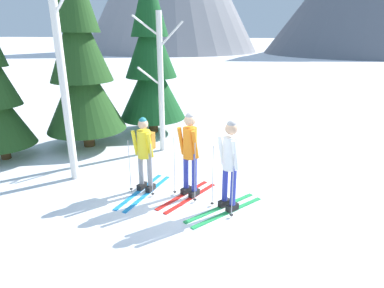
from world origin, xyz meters
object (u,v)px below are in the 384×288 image
(skier_in_yellow, at_px, (145,151))
(pine_tree_near, at_px, (80,61))
(skier_in_white, at_px, (230,162))
(skier_in_orange, at_px, (190,151))
(pine_tree_far, at_px, (151,60))
(birch_tree_tall, at_px, (61,63))
(birch_tree_slender, at_px, (160,82))

(skier_in_yellow, bearing_deg, pine_tree_near, 141.94)
(skier_in_yellow, relative_size, skier_in_white, 1.01)
(skier_in_orange, distance_m, pine_tree_near, 4.66)
(skier_in_white, relative_size, pine_tree_far, 0.34)
(birch_tree_tall, bearing_deg, skier_in_orange, -1.31)
(pine_tree_near, relative_size, birch_tree_slender, 1.45)
(pine_tree_near, relative_size, pine_tree_far, 1.04)
(skier_in_white, height_order, birch_tree_tall, birch_tree_tall)
(skier_in_orange, bearing_deg, skier_in_white, -21.00)
(skier_in_white, distance_m, birch_tree_slender, 3.81)
(skier_in_orange, xyz_separation_m, birch_tree_slender, (-1.55, 2.44, 0.99))
(birch_tree_slender, bearing_deg, skier_in_orange, -57.68)
(skier_in_orange, distance_m, pine_tree_far, 5.00)
(skier_in_orange, height_order, pine_tree_near, pine_tree_near)
(birch_tree_slender, bearing_deg, pine_tree_near, -173.64)
(skier_in_white, relative_size, pine_tree_near, 0.32)
(skier_in_white, xyz_separation_m, birch_tree_tall, (-3.70, 0.40, 1.66))
(pine_tree_far, bearing_deg, pine_tree_near, -124.79)
(skier_in_yellow, xyz_separation_m, skier_in_white, (1.84, -0.30, 0.07))
(skier_in_yellow, bearing_deg, birch_tree_slender, 103.05)
(skier_in_orange, bearing_deg, birch_tree_slender, 122.32)
(birch_tree_tall, height_order, birch_tree_slender, birch_tree_tall)
(skier_in_white, bearing_deg, birch_tree_slender, 131.01)
(skier_in_yellow, relative_size, skier_in_orange, 1.00)
(skier_in_white, height_order, pine_tree_near, pine_tree_near)
(skier_in_yellow, distance_m, birch_tree_slender, 2.76)
(skier_in_orange, height_order, skier_in_white, skier_in_orange)
(skier_in_orange, bearing_deg, skier_in_yellow, -177.94)
(skier_in_yellow, bearing_deg, birch_tree_tall, 176.93)
(skier_in_yellow, relative_size, birch_tree_slender, 0.47)
(skier_in_yellow, distance_m, skier_in_orange, 0.98)
(skier_in_white, height_order, pine_tree_far, pine_tree_far)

